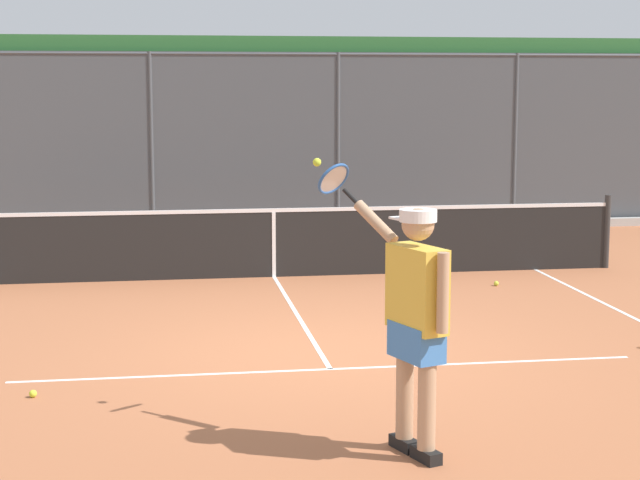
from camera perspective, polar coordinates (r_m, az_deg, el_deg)
ground_plane at (r=10.67m, az=-0.02°, el=-6.05°), size 60.00×60.00×0.00m
court_line_markings at (r=9.76m, az=0.84°, el=-7.43°), size 7.67×8.90×0.01m
fence_backdrop at (r=19.66m, az=-4.17°, el=5.72°), size 19.74×1.37×3.52m
tennis_net at (r=14.68m, az=-2.51°, el=-0.10°), size 9.85×0.09×1.07m
tennis_player at (r=7.56m, az=5.14°, el=-3.75°), size 0.83×1.31×2.10m
tennis_ball_near_baseline at (r=9.49m, az=-15.22°, el=-8.00°), size 0.07×0.07×0.07m
tennis_ball_near_net at (r=14.27m, az=9.49°, el=-2.33°), size 0.07×0.07×0.07m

